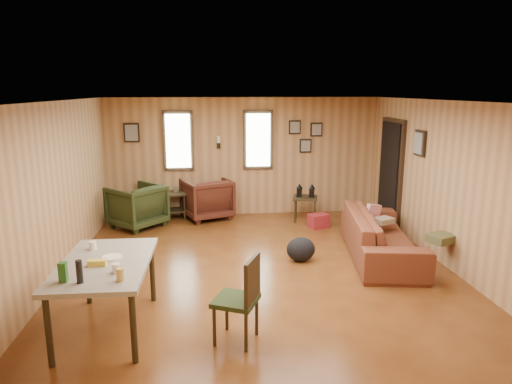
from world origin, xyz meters
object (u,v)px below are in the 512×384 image
end_table (172,201)px  side_table (305,196)px  dining_table (105,268)px  recliner_green (137,204)px  sofa (381,228)px  recliner_brown (207,197)px

end_table → side_table: (2.64, -0.41, 0.14)m
end_table → dining_table: size_ratio=0.43×
recliner_green → dining_table: (0.27, -3.85, 0.26)m
sofa → recliner_green: 4.47m
recliner_brown → dining_table: dining_table is taller
side_table → end_table: bearing=171.1°
recliner_brown → end_table: recliner_brown is taller
sofa → recliner_brown: 3.64m
sofa → end_table: (-3.40, 2.47, -0.09)m
recliner_brown → recliner_green: size_ratio=1.01×
recliner_green → dining_table: 3.87m
recliner_green → end_table: size_ratio=1.34×
end_table → dining_table: 4.37m
dining_table → sofa: bearing=27.4°
side_table → dining_table: 4.93m
recliner_brown → dining_table: (-1.05, -4.32, 0.26)m
sofa → side_table: size_ratio=3.15×
sofa → dining_table: bearing=125.6°
recliner_brown → dining_table: size_ratio=0.58×
sofa → recliner_brown: sofa is taller
sofa → side_table: (-0.77, 2.05, 0.05)m
recliner_green → dining_table: bearing=46.8°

